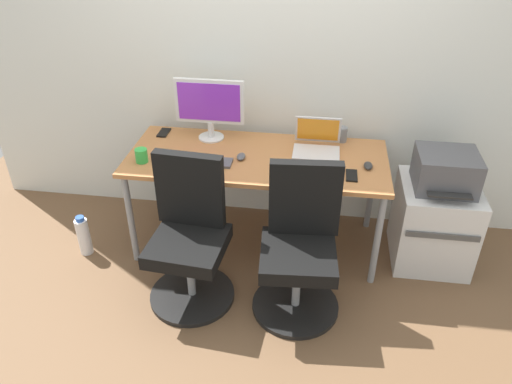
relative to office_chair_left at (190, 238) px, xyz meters
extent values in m
plane|color=brown|center=(0.34, 0.56, -0.42)|extent=(5.28, 5.28, 0.00)
cube|color=silver|center=(0.34, 1.01, 0.88)|extent=(4.40, 0.04, 2.60)
cube|color=#B77542|center=(0.34, 0.56, 0.28)|extent=(1.73, 0.73, 0.03)
cylinder|color=gray|center=(-0.48, 0.25, -0.08)|extent=(0.04, 0.04, 0.69)
cylinder|color=gray|center=(1.15, 0.25, -0.08)|extent=(0.04, 0.04, 0.69)
cylinder|color=gray|center=(-0.48, 0.88, -0.08)|extent=(0.04, 0.04, 0.69)
cylinder|color=gray|center=(1.15, 0.88, -0.08)|extent=(0.04, 0.04, 0.69)
cylinder|color=black|center=(0.01, -0.06, -0.41)|extent=(0.54, 0.54, 0.03)
cylinder|color=gray|center=(0.01, -0.06, -0.22)|extent=(0.05, 0.05, 0.34)
cube|color=black|center=(0.01, -0.06, -0.01)|extent=(0.48, 0.48, 0.09)
cube|color=black|center=(-0.01, 0.12, 0.28)|extent=(0.42, 0.10, 0.48)
cylinder|color=black|center=(0.67, -0.06, -0.41)|extent=(0.54, 0.54, 0.03)
cylinder|color=gray|center=(0.67, -0.06, -0.22)|extent=(0.05, 0.05, 0.34)
cube|color=black|center=(0.67, -0.06, -0.01)|extent=(0.47, 0.47, 0.09)
cube|color=black|center=(0.68, 0.12, 0.28)|extent=(0.42, 0.10, 0.48)
cube|color=silver|center=(1.55, 0.56, -0.13)|extent=(0.50, 0.52, 0.59)
cube|color=#4C4C4C|center=(1.55, 0.30, -0.04)|extent=(0.45, 0.01, 0.04)
cube|color=#515156|center=(1.55, 0.56, 0.28)|extent=(0.38, 0.34, 0.24)
cube|color=#262626|center=(1.55, 0.36, 0.22)|extent=(0.27, 0.06, 0.01)
cylinder|color=white|center=(-0.86, 0.27, -0.28)|extent=(0.09, 0.09, 0.28)
cylinder|color=#2D59B2|center=(-0.86, 0.27, -0.13)|extent=(0.06, 0.06, 0.03)
cylinder|color=silver|center=(-0.03, 0.79, 0.30)|extent=(0.18, 0.18, 0.01)
cylinder|color=silver|center=(-0.03, 0.79, 0.36)|extent=(0.04, 0.04, 0.11)
cube|color=silver|center=(-0.03, 0.79, 0.57)|extent=(0.48, 0.03, 0.31)
cube|color=purple|center=(-0.03, 0.77, 0.57)|extent=(0.43, 0.00, 0.26)
cube|color=silver|center=(0.73, 0.65, 0.30)|extent=(0.31, 0.22, 0.02)
cube|color=silver|center=(0.73, 0.79, 0.41)|extent=(0.31, 0.07, 0.20)
cube|color=orange|center=(0.73, 0.78, 0.42)|extent=(0.28, 0.05, 0.17)
cube|color=#515156|center=(0.02, 0.43, 0.30)|extent=(0.34, 0.12, 0.02)
cube|color=#B7B7B7|center=(0.73, 0.38, 0.30)|extent=(0.34, 0.12, 0.02)
ellipsoid|color=#2D2D2D|center=(1.06, 0.51, 0.31)|extent=(0.06, 0.10, 0.03)
ellipsoid|color=#515156|center=(0.24, 0.51, 0.31)|extent=(0.06, 0.10, 0.03)
cylinder|color=green|center=(-0.40, 0.38, 0.34)|extent=(0.08, 0.08, 0.09)
cylinder|color=slate|center=(0.89, 0.87, 0.35)|extent=(0.07, 0.07, 0.10)
cube|color=black|center=(-0.38, 0.82, 0.30)|extent=(0.07, 0.14, 0.01)
cube|color=black|center=(0.96, 0.39, 0.30)|extent=(0.07, 0.14, 0.01)
camera|label=1|loc=(0.74, -2.31, 1.85)|focal=34.61mm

